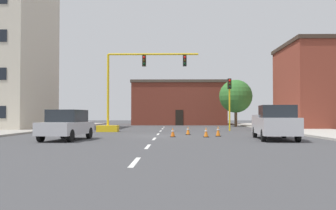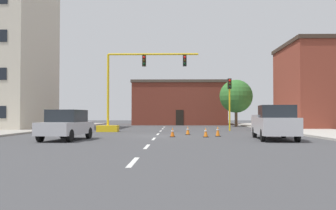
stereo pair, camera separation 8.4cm
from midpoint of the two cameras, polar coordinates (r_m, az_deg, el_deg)
The scene contains 21 objects.
ground_plane at distance 25.19m, azimuth -1.75°, elevation -4.86°, with size 160.00×160.00×0.00m, color #424244.
sidewalk_left at distance 36.11m, azimuth -22.40°, elevation -3.65°, with size 6.00×56.00×0.14m, color #9E998E.
sidewalk_right at distance 35.21m, azimuth 20.82°, elevation -3.72°, with size 6.00×56.00×0.14m, color #B2ADA3.
lane_stripe_seg_0 at distance 11.27m, azimuth -5.24°, elevation -8.84°, with size 0.16×2.40×0.01m, color silver.
lane_stripe_seg_1 at distance 16.72m, azimuth -3.17°, elevation -6.48°, with size 0.16×2.40×0.01m, color silver.
lane_stripe_seg_2 at distance 22.19m, azimuth -2.12°, elevation -5.28°, with size 0.16×2.40×0.01m, color silver.
lane_stripe_seg_3 at distance 27.68m, azimuth -1.49°, elevation -4.56°, with size 0.16×2.40×0.01m, color silver.
lane_stripe_seg_4 at distance 33.17m, azimuth -1.07°, elevation -4.07°, with size 0.16×2.40×0.01m, color silver.
lane_stripe_seg_5 at distance 38.66m, azimuth -0.77°, elevation -3.72°, with size 0.16×2.40×0.01m, color silver.
lane_stripe_seg_6 at distance 44.16m, azimuth -0.55°, elevation -3.46°, with size 0.16×2.40×0.01m, color silver.
building_brick_center at distance 56.95m, azimuth 1.81°, elevation 0.25°, with size 14.04×10.15×6.54m.
building_row_right at distance 43.36m, azimuth 24.20°, elevation 2.73°, with size 10.33×9.85×9.18m.
traffic_signal_gantry at distance 32.03m, azimuth -7.32°, elevation -0.17°, with size 8.76×1.20×6.83m.
traffic_light_pole_right at distance 33.99m, azimuth 9.64°, elevation 1.95°, with size 0.32×0.47×4.80m.
tree_right_far at distance 47.10m, azimuth 10.60°, elevation 1.34°, with size 4.19×4.19×5.94m.
pickup_truck_silver at distance 22.30m, azimuth 16.32°, elevation -2.70°, with size 2.51×5.57×1.99m.
sedan_silver_near_left at distance 21.84m, azimuth -15.43°, elevation -2.96°, with size 2.27×4.66×1.74m.
traffic_cone_roadside_a at distance 23.97m, azimuth 6.00°, elevation -4.25°, with size 0.36×0.36×0.65m.
traffic_cone_roadside_b at distance 26.83m, azimuth 3.20°, elevation -3.99°, with size 0.36×0.36×0.64m.
traffic_cone_roadside_c at distance 24.07m, azimuth 0.81°, elevation -4.28°, with size 0.36×0.36×0.63m.
traffic_cone_roadside_d at distance 24.95m, azimuth 7.86°, elevation -4.06°, with size 0.36×0.36×0.72m.
Camera 2 is at (1.26, -25.12, 1.42)m, focal length 39.13 mm.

